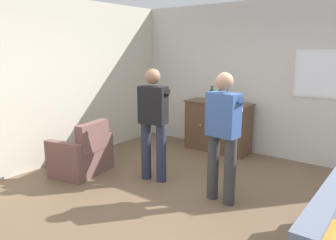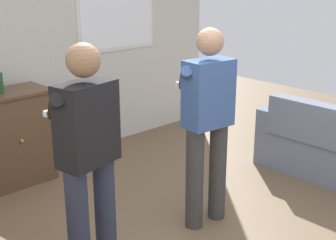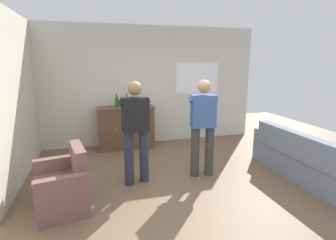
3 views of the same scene
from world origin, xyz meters
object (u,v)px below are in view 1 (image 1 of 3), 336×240
Objects in this scene: bottle_wine_green at (212,95)px; bottle_liquor_amber at (220,96)px; sideboard_cabinet at (218,126)px; person_standing_left at (154,119)px; armchair at (83,155)px; bottle_spirits_clear at (227,97)px; person_standing_right at (223,132)px.

bottle_wine_green is 0.23m from bottle_liquor_amber.
person_standing_left reaches higher than sideboard_cabinet.
bottle_liquor_amber reaches higher than sideboard_cabinet.
sideboard_cabinet is (1.15, 2.33, 0.20)m from armchair.
person_standing_left is (-0.24, -1.84, -0.14)m from bottle_spirits_clear.
bottle_liquor_amber is at bearing 119.69° from person_standing_right.
bottle_liquor_amber is at bearing -19.51° from bottle_wine_green.
bottle_wine_green reaches higher than bottle_spirits_clear.
bottle_spirits_clear is 2.08m from person_standing_right.
sideboard_cabinet is 4.04× the size of bottle_liquor_amber.
bottle_spirits_clear is (0.15, 0.00, -0.02)m from bottle_liquor_amber.
bottle_spirits_clear is 1.86m from person_standing_left.
sideboard_cabinet is at bearing 63.85° from armchair.
person_standing_right reaches higher than sideboard_cabinet.
person_standing_left is (1.09, 0.47, 0.65)m from armchair.
bottle_liquor_amber is at bearing 62.98° from armchair.
person_standing_right is (1.28, -1.94, -0.15)m from bottle_wine_green.
person_standing_left is at bearing -97.50° from bottle_spirits_clear.
bottle_wine_green is 0.90× the size of bottle_liquor_amber.
bottle_wine_green is at bearing 93.76° from person_standing_left.
person_standing_left is at bearing 23.57° from armchair.
bottle_spirits_clear is at bearing -11.58° from bottle_wine_green.
sideboard_cabinet is 0.62m from bottle_spirits_clear.
bottle_wine_green is at bearing 168.42° from bottle_spirits_clear.
armchair is 2.61m from sideboard_cabinet.
bottle_liquor_amber reaches higher than armchair.
armchair is 0.77× the size of sideboard_cabinet.
bottle_spirits_clear is 0.17× the size of person_standing_left.
person_standing_right reaches higher than bottle_liquor_amber.
bottle_liquor_amber reaches higher than bottle_spirits_clear.
person_standing_left is (-0.09, -1.84, -0.15)m from bottle_liquor_amber.
sideboard_cabinet is 0.76× the size of person_standing_right.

